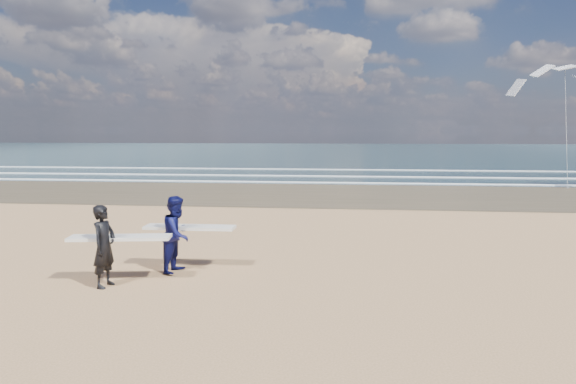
# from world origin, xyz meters

# --- Properties ---
(ocean) EXTENTS (220.00, 100.00, 0.02)m
(ocean) POSITION_xyz_m (20.00, 72.00, 0.01)
(ocean) COLOR #193138
(ocean) RESTS_ON ground
(foam_breakers) EXTENTS (220.00, 11.70, 0.05)m
(foam_breakers) POSITION_xyz_m (20.00, 28.10, 0.05)
(foam_breakers) COLOR white
(foam_breakers) RESTS_ON ground
(surfer_near) EXTENTS (2.26, 1.14, 1.78)m
(surfer_near) POSITION_xyz_m (-0.59, 0.48, 0.91)
(surfer_near) COLOR black
(surfer_near) RESTS_ON ground
(surfer_far) EXTENTS (2.21, 1.12, 1.82)m
(surfer_far) POSITION_xyz_m (0.57, 1.78, 0.92)
(surfer_far) COLOR #0B0D41
(surfer_far) RESTS_ON ground
(kite_1) EXTENTS (6.37, 4.80, 8.62)m
(kite_1) POSITION_xyz_m (18.11, 24.32, 4.97)
(kite_1) COLOR slate
(kite_1) RESTS_ON ground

